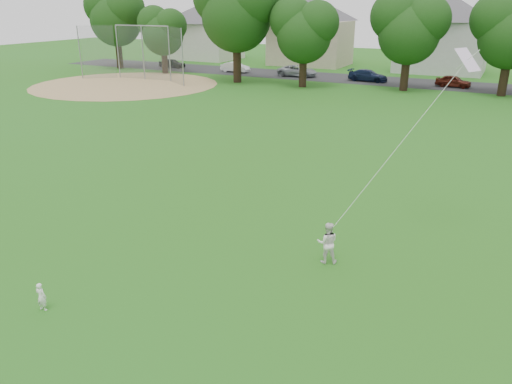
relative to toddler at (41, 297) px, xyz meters
The scene contains 10 objects.
ground 3.66m from the toddler, 53.78° to the left, with size 160.00×160.00×0.00m, color #2A6316.
street 44.99m from the toddler, 87.26° to the left, with size 90.00×7.00×0.01m, color #2D2D30.
dirt_infield 39.06m from the toddler, 127.63° to the left, with size 18.00×18.00×0.02m, color #9E7F51.
toddler is the anchor object (origin of this frame).
older_boy 8.22m from the toddler, 45.30° to the left, with size 0.65×0.51×1.34m, color white.
kite 11.03m from the toddler, 46.87° to the left, with size 1.93×2.43×6.90m.
baseball_backstop 42.09m from the toddler, 125.64° to the left, with size 12.25×2.84×5.37m.
tree_row 39.75m from the toddler, 86.59° to the left, with size 80.42×9.89×11.19m.
parked_cars 43.95m from the toddler, 91.51° to the left, with size 55.34×2.42×1.20m.
house_row 55.22m from the toddler, 86.91° to the left, with size 77.14×13.76×10.50m.
Camera 1 is at (7.91, -10.34, 7.58)m, focal length 35.00 mm.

